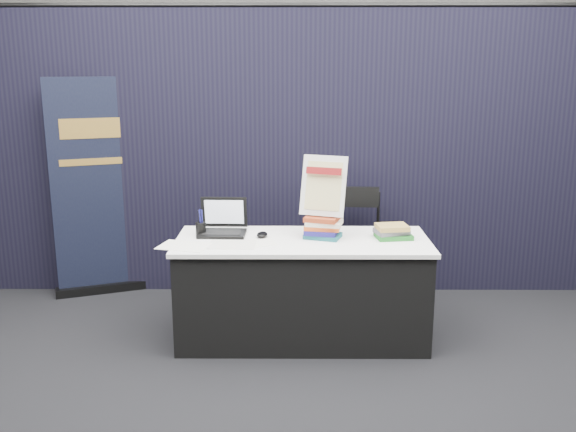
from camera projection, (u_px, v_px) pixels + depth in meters
The scene contains 15 objects.
floor at pixel (303, 372), 4.19m from camera, with size 8.00×8.00×0.00m, color black.
wall_back at pixel (298, 81), 7.67m from camera, with size 8.00×0.02×3.50m, color #A7A49E.
drape_partition at pixel (301, 155), 5.47m from camera, with size 6.00×0.08×2.40m, color black.
display_table at pixel (302, 289), 4.64m from camera, with size 1.80×0.75×0.75m.
laptop at pixel (223, 225), 4.69m from camera, with size 0.35×0.28×0.26m.
mouse at pixel (262, 235), 4.60m from camera, with size 0.08×0.12×0.04m, color black.
brochure_left at pixel (184, 246), 4.38m from camera, with size 0.34×0.24×0.00m, color white.
brochure_mid at pixel (232, 245), 4.42m from camera, with size 0.32×0.23×0.00m, color silver.
brochure_right at pixel (255, 243), 4.45m from camera, with size 0.28×0.20×0.00m, color white.
pen_cup at pixel (201, 229), 4.65m from camera, with size 0.07×0.07×0.10m, color black.
book_stack_tall at pixel (323, 227), 4.57m from camera, with size 0.27×0.23×0.16m.
book_stack_short at pixel (392, 231), 4.57m from camera, with size 0.27×0.23×0.10m.
info_sign at pixel (323, 186), 4.53m from camera, with size 0.35×0.22×0.44m.
pullup_banner at pixel (97, 200), 5.46m from camera, with size 0.77×0.37×1.86m.
stacking_chair at pixel (354, 244), 5.18m from camera, with size 0.48×0.48×0.98m.
Camera 1 is at (-0.08, -3.83, 1.99)m, focal length 40.00 mm.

